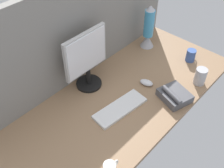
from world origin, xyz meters
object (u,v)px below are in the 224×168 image
(monitor, at_px, (86,59))
(desk_phone, at_px, (174,95))
(lava_lamp, at_px, (148,30))
(keyboard, at_px, (120,108))
(mug_ceramic_blue, at_px, (191,55))
(mug_steel, at_px, (200,76))
(mouse, at_px, (146,83))

(monitor, distance_m, desk_phone, 0.63)
(monitor, height_order, lava_lamp, monitor)
(keyboard, height_order, lava_lamp, lava_lamp)
(mug_ceramic_blue, bearing_deg, monitor, 151.58)
(mug_ceramic_blue, bearing_deg, mug_steel, -135.70)
(keyboard, height_order, mug_ceramic_blue, mug_ceramic_blue)
(mouse, height_order, desk_phone, desk_phone)
(mug_steel, xyz_separation_m, mug_ceramic_blue, (0.19, 0.18, -0.01))
(monitor, height_order, desk_phone, monitor)
(mouse, xyz_separation_m, mug_ceramic_blue, (0.45, -0.08, 0.03))
(monitor, distance_m, mouse, 0.46)
(desk_phone, bearing_deg, monitor, 118.25)
(mug_steel, bearing_deg, lava_lamp, 78.06)
(mouse, relative_size, lava_lamp, 0.26)
(monitor, bearing_deg, lava_lamp, -2.11)
(mouse, height_order, mug_steel, mug_steel)
(mug_ceramic_blue, relative_size, desk_phone, 0.45)
(lava_lamp, bearing_deg, mouse, -143.37)
(keyboard, relative_size, lava_lamp, 1.02)
(mug_ceramic_blue, distance_m, desk_phone, 0.46)
(monitor, bearing_deg, keyboard, -95.26)
(monitor, relative_size, desk_phone, 1.82)
(monitor, height_order, keyboard, monitor)
(keyboard, height_order, desk_phone, desk_phone)
(monitor, xyz_separation_m, mouse, (0.27, -0.31, -0.21))
(monitor, bearing_deg, mug_ceramic_blue, -28.42)
(desk_phone, bearing_deg, mouse, 92.73)
(mug_steel, xyz_separation_m, lava_lamp, (0.12, 0.55, 0.09))
(lava_lamp, bearing_deg, mug_ceramic_blue, -79.26)
(mouse, height_order, lava_lamp, lava_lamp)
(lava_lamp, distance_m, desk_phone, 0.64)
(mug_steel, bearing_deg, monitor, 133.19)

